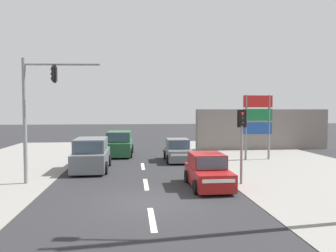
# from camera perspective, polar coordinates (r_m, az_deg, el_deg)

# --- Properties ---
(ground_plane) EXTENTS (140.00, 140.00, 0.00)m
(ground_plane) POSITION_cam_1_polar(r_m,az_deg,el_deg) (12.96, -3.33, -13.06)
(ground_plane) COLOR #28282B
(lane_dash_near) EXTENTS (0.20, 2.40, 0.01)m
(lane_dash_near) POSITION_cam_1_polar(r_m,az_deg,el_deg) (11.05, -2.81, -15.87)
(lane_dash_near) COLOR silver
(lane_dash_near) RESTS_ON ground
(lane_dash_mid) EXTENTS (0.20, 2.40, 0.01)m
(lane_dash_mid) POSITION_cam_1_polar(r_m,az_deg,el_deg) (15.86, -3.86, -10.09)
(lane_dash_mid) COLOR silver
(lane_dash_mid) RESTS_ON ground
(lane_dash_far) EXTENTS (0.20, 2.40, 0.01)m
(lane_dash_far) POSITION_cam_1_polar(r_m,az_deg,el_deg) (20.76, -4.41, -7.01)
(lane_dash_far) COLOR silver
(lane_dash_far) RESTS_ON ground
(kerb_right_verge) EXTENTS (10.00, 44.00, 0.02)m
(kerb_right_verge) POSITION_cam_1_polar(r_m,az_deg,el_deg) (17.70, 27.25, -9.01)
(kerb_right_verge) COLOR gray
(kerb_right_verge) RESTS_ON ground
(traffic_signal_mast) EXTENTS (3.68, 0.46, 6.00)m
(traffic_signal_mast) POSITION_cam_1_polar(r_m,az_deg,el_deg) (16.78, -22.02, 3.59)
(traffic_signal_mast) COLOR slate
(traffic_signal_mast) RESTS_ON ground
(pedestal_signal_right_kerb) EXTENTS (0.44, 0.31, 3.56)m
(pedestal_signal_right_kerb) POSITION_cam_1_polar(r_m,az_deg,el_deg) (15.85, 12.72, -1.33)
(pedestal_signal_right_kerb) COLOR slate
(pedestal_signal_right_kerb) RESTS_ON ground
(shopping_plaza_sign) EXTENTS (2.10, 0.16, 4.60)m
(shopping_plaza_sign) POSITION_cam_1_polar(r_m,az_deg,el_deg) (24.06, 15.35, 1.37)
(shopping_plaza_sign) COLOR slate
(shopping_plaza_sign) RESTS_ON ground
(shopfront_wall_far) EXTENTS (12.00, 1.00, 3.60)m
(shopfront_wall_far) POSITION_cam_1_polar(r_m,az_deg,el_deg) (30.77, 16.04, -0.55)
(shopfront_wall_far) COLOR gray
(shopfront_wall_far) RESTS_ON ground
(suv_receding_far) EXTENTS (2.07, 4.54, 1.90)m
(suv_receding_far) POSITION_cam_1_polar(r_m,az_deg,el_deg) (19.82, -13.19, -4.97)
(suv_receding_far) COLOR slate
(suv_receding_far) RESTS_ON ground
(hatchback_crossing_left) EXTENTS (1.80, 3.65, 1.53)m
(hatchback_crossing_left) POSITION_cam_1_polar(r_m,az_deg,el_deg) (15.29, 6.94, -7.91)
(hatchback_crossing_left) COLOR maroon
(hatchback_crossing_left) RESTS_ON ground
(hatchback_oncoming_mid) EXTENTS (1.82, 3.66, 1.53)m
(hatchback_oncoming_mid) POSITION_cam_1_polar(r_m,az_deg,el_deg) (22.76, 1.72, -4.36)
(hatchback_oncoming_mid) COLOR slate
(hatchback_oncoming_mid) RESTS_ON ground
(suv_oncoming_near) EXTENTS (2.17, 4.59, 1.90)m
(suv_oncoming_near) POSITION_cam_1_polar(r_m,az_deg,el_deg) (25.74, -8.46, -3.15)
(suv_oncoming_near) COLOR #235633
(suv_oncoming_near) RESTS_ON ground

